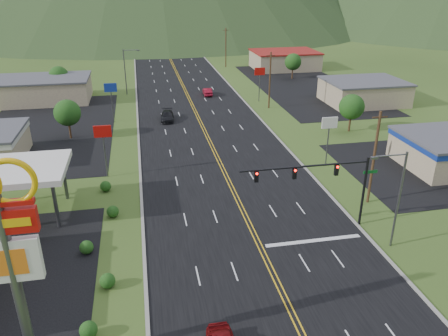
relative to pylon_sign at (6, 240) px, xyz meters
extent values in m
cylinder|color=#59595E|center=(0.00, 0.00, -2.30)|extent=(0.60, 0.60, 14.00)
cube|color=white|center=(0.00, 0.00, -1.30)|extent=(3.20, 0.50, 2.60)
cube|color=orange|center=(0.00, 0.00, -1.30)|extent=(1.80, 0.55, 1.60)
cube|color=#BF0E0A|center=(0.00, 0.00, 1.10)|extent=(3.60, 0.50, 1.40)
cube|color=yellow|center=(0.00, 0.00, 1.10)|extent=(3.00, 0.55, 0.50)
torus|color=yellow|center=(0.85, 0.00, 3.30)|extent=(2.62, 0.32, 2.62)
cylinder|color=black|center=(27.50, 12.00, -5.80)|extent=(0.24, 0.24, 7.00)
cylinder|color=black|center=(21.50, 12.00, -2.70)|extent=(12.00, 0.18, 0.18)
cube|color=#0C591E|center=(27.90, 12.00, -3.80)|extent=(1.40, 0.06, 0.30)
cube|color=black|center=(24.50, 12.00, -3.30)|extent=(0.35, 0.28, 1.05)
sphere|color=#FF0C05|center=(24.50, 11.82, -2.95)|extent=(0.22, 0.22, 0.22)
cube|color=black|center=(20.50, 12.00, -3.30)|extent=(0.35, 0.28, 1.05)
sphere|color=#FF0C05|center=(20.50, 11.82, -2.95)|extent=(0.22, 0.22, 0.22)
cube|color=black|center=(17.00, 12.00, -3.30)|extent=(0.35, 0.28, 1.05)
sphere|color=#FF0C05|center=(17.00, 11.82, -2.95)|extent=(0.22, 0.22, 0.22)
cylinder|color=#59595E|center=(28.50, 8.00, -4.80)|extent=(0.20, 0.20, 9.00)
cylinder|color=#59595E|center=(27.06, 8.00, -0.50)|extent=(2.88, 0.12, 0.12)
cube|color=#59595E|center=(25.62, 8.00, -0.60)|extent=(0.60, 0.25, 0.18)
cylinder|color=#59595E|center=(5.00, 68.00, -4.80)|extent=(0.20, 0.20, 9.00)
cylinder|color=#59595E|center=(6.44, 68.00, -0.50)|extent=(2.88, 0.12, 0.12)
cube|color=#59595E|center=(7.88, 68.00, -0.60)|extent=(0.60, 0.25, 0.18)
cube|color=white|center=(-5.00, 20.00, -4.30)|extent=(10.00, 8.00, 0.60)
cylinder|color=#59595E|center=(-1.00, 17.00, -6.80)|extent=(0.36, 0.36, 5.00)
cylinder|color=#59595E|center=(-1.00, 23.00, -6.80)|extent=(0.36, 0.36, 5.00)
cube|color=#C2B187|center=(-11.00, 66.00, -7.20)|extent=(18.00, 11.00, 4.20)
cube|color=#4C4C51|center=(-11.00, 66.00, -4.95)|extent=(18.40, 11.40, 0.30)
cube|color=#C2B187|center=(49.00, 53.00, -7.30)|extent=(14.00, 11.00, 4.00)
cube|color=#4C4C51|center=(49.00, 53.00, -5.15)|extent=(14.40, 11.40, 0.30)
cube|color=#C2B187|center=(45.00, 88.00, -7.20)|extent=(16.00, 12.00, 4.20)
cube|color=maroon|center=(45.00, 88.00, -4.95)|extent=(16.40, 12.40, 0.30)
cylinder|color=#59595E|center=(3.00, 28.00, -6.80)|extent=(0.16, 0.16, 5.00)
cube|color=#BF0E0A|center=(3.00, 28.00, -3.60)|extent=(2.00, 0.18, 1.40)
cylinder|color=#59595E|center=(3.00, 50.00, -6.80)|extent=(0.16, 0.16, 5.00)
cube|color=navy|center=(3.00, 50.00, -3.60)|extent=(2.00, 0.18, 1.40)
cylinder|color=#59595E|center=(30.00, 26.00, -6.80)|extent=(0.16, 0.16, 5.00)
cube|color=white|center=(30.00, 26.00, -3.60)|extent=(2.00, 0.18, 1.40)
cylinder|color=#59595E|center=(30.00, 58.00, -6.80)|extent=(0.16, 0.16, 5.00)
cube|color=#BF0E0A|center=(30.00, 58.00, -3.60)|extent=(2.00, 0.18, 1.40)
cylinder|color=#382314|center=(-3.00, 43.00, -7.80)|extent=(0.30, 0.30, 3.00)
sphere|color=#144615|center=(-3.00, 43.00, -5.40)|extent=(3.84, 3.84, 3.84)
cylinder|color=#382314|center=(-8.00, 70.00, -7.80)|extent=(0.30, 0.30, 3.00)
sphere|color=#144615|center=(-8.00, 70.00, -5.40)|extent=(3.84, 3.84, 3.84)
cylinder|color=#382314|center=(39.00, 38.00, -7.80)|extent=(0.30, 0.30, 3.00)
sphere|color=#144615|center=(39.00, 38.00, -5.40)|extent=(3.84, 3.84, 3.84)
cylinder|color=#382314|center=(43.00, 76.00, -7.80)|extent=(0.30, 0.30, 3.00)
sphere|color=#144615|center=(43.00, 76.00, -5.40)|extent=(3.84, 3.84, 3.84)
cylinder|color=#382314|center=(30.50, 16.00, -4.30)|extent=(0.28, 0.28, 10.00)
cube|color=#382314|center=(30.50, 16.00, 0.10)|extent=(1.60, 0.12, 0.12)
cylinder|color=#382314|center=(30.50, 53.00, -4.30)|extent=(0.28, 0.28, 10.00)
cube|color=#382314|center=(30.50, 53.00, 0.10)|extent=(1.60, 0.12, 0.12)
cylinder|color=#382314|center=(30.50, 93.00, -4.30)|extent=(0.28, 0.28, 10.00)
cube|color=#382314|center=(30.50, 93.00, 0.10)|extent=(1.60, 0.12, 0.12)
cylinder|color=#382314|center=(30.50, 133.00, -4.30)|extent=(0.28, 0.28, 10.00)
cube|color=#382314|center=(30.50, 133.00, 0.10)|extent=(1.60, 0.12, 0.12)
imported|color=black|center=(11.76, 48.91, -8.57)|extent=(2.47, 5.20, 1.46)
imported|color=maroon|center=(20.98, 64.33, -8.57)|extent=(1.68, 4.46, 1.45)
camera|label=1|loc=(7.56, -21.40, 12.73)|focal=35.00mm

